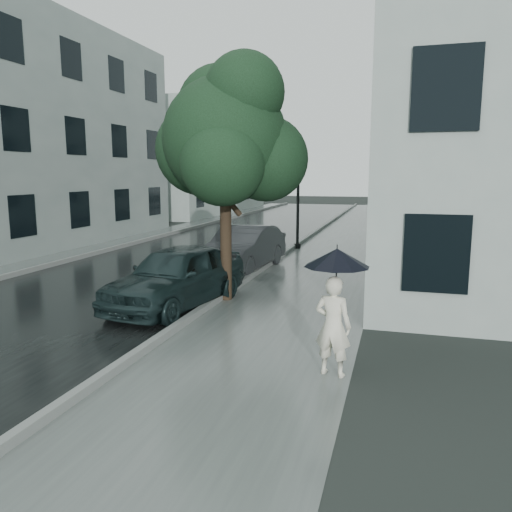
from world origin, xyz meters
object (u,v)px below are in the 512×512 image
(pedestrian, at_px, (333,326))
(car_near, at_px, (177,276))
(street_tree, at_px, (226,138))
(car_far, at_px, (244,248))
(lamp_post, at_px, (295,183))

(pedestrian, bearing_deg, car_near, -24.96)
(street_tree, relative_size, car_far, 1.36)
(lamp_post, distance_m, car_near, 10.08)
(car_far, bearing_deg, pedestrian, -58.53)
(lamp_post, xyz_separation_m, car_near, (-0.74, -9.86, -1.97))
(street_tree, height_order, car_near, street_tree)
(lamp_post, xyz_separation_m, car_far, (-0.60, -5.11, -1.99))
(pedestrian, bearing_deg, lamp_post, -63.35)
(street_tree, bearing_deg, car_near, -130.76)
(pedestrian, xyz_separation_m, car_far, (-3.90, 7.83, -0.08))
(street_tree, xyz_separation_m, car_far, (-0.75, 3.71, -3.23))
(pedestrian, relative_size, street_tree, 0.27)
(pedestrian, height_order, lamp_post, lamp_post)
(car_far, bearing_deg, car_near, -86.76)
(pedestrian, distance_m, car_near, 5.08)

